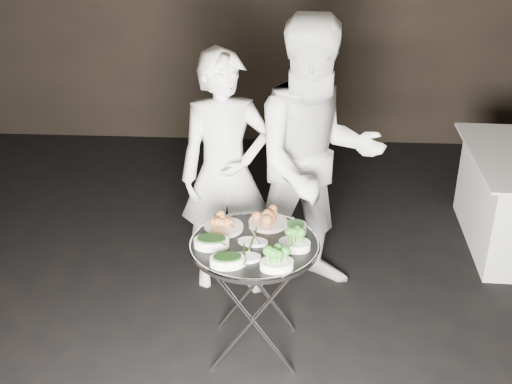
# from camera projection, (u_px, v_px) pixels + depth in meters

# --- Properties ---
(floor) EXTENTS (6.00, 7.00, 0.05)m
(floor) POSITION_uv_depth(u_px,v_px,m) (249.00, 376.00, 3.57)
(floor) COLOR black
(floor) RESTS_ON ground
(tray_stand) EXTENTS (0.48, 0.40, 0.70)m
(tray_stand) POSITION_uv_depth(u_px,v_px,m) (254.00, 293.00, 3.57)
(tray_stand) COLOR silver
(tray_stand) RESTS_ON floor
(serving_tray) EXTENTS (0.71, 0.71, 0.04)m
(serving_tray) POSITION_uv_depth(u_px,v_px,m) (254.00, 245.00, 3.43)
(serving_tray) COLOR black
(serving_tray) RESTS_ON tray_stand
(potato_plate_a) EXTENTS (0.22, 0.22, 0.08)m
(potato_plate_a) POSITION_uv_depth(u_px,v_px,m) (224.00, 223.00, 3.55)
(potato_plate_a) COLOR beige
(potato_plate_a) RESTS_ON serving_tray
(potato_plate_b) EXTENTS (0.22, 0.22, 0.08)m
(potato_plate_b) POSITION_uv_depth(u_px,v_px,m) (268.00, 219.00, 3.60)
(potato_plate_b) COLOR beige
(potato_plate_b) RESTS_ON serving_tray
(greens_bowl) EXTENTS (0.12, 0.12, 0.07)m
(greens_bowl) POSITION_uv_depth(u_px,v_px,m) (295.00, 226.00, 3.53)
(greens_bowl) COLOR silver
(greens_bowl) RESTS_ON serving_tray
(asparagus_plate_a) EXTENTS (0.17, 0.11, 0.03)m
(asparagus_plate_a) POSITION_uv_depth(u_px,v_px,m) (253.00, 241.00, 3.42)
(asparagus_plate_a) COLOR silver
(asparagus_plate_a) RESTS_ON serving_tray
(asparagus_plate_b) EXTENTS (0.18, 0.11, 0.04)m
(asparagus_plate_b) POSITION_uv_depth(u_px,v_px,m) (244.00, 257.00, 3.28)
(asparagus_plate_b) COLOR silver
(asparagus_plate_b) RESTS_ON serving_tray
(spinach_bowl_a) EXTENTS (0.19, 0.13, 0.08)m
(spinach_bowl_a) POSITION_uv_depth(u_px,v_px,m) (211.00, 241.00, 3.38)
(spinach_bowl_a) COLOR silver
(spinach_bowl_a) RESTS_ON serving_tray
(spinach_bowl_b) EXTENTS (0.19, 0.14, 0.07)m
(spinach_bowl_b) POSITION_uv_depth(u_px,v_px,m) (227.00, 260.00, 3.22)
(spinach_bowl_b) COLOR silver
(spinach_bowl_b) RESTS_ON serving_tray
(broccoli_bowl_a) EXTENTS (0.19, 0.15, 0.07)m
(broccoli_bowl_a) POSITION_uv_depth(u_px,v_px,m) (295.00, 243.00, 3.37)
(broccoli_bowl_a) COLOR silver
(broccoli_bowl_a) RESTS_ON serving_tray
(broccoli_bowl_b) EXTENTS (0.19, 0.15, 0.07)m
(broccoli_bowl_b) POSITION_uv_depth(u_px,v_px,m) (277.00, 263.00, 3.20)
(broccoli_bowl_b) COLOR silver
(broccoli_bowl_b) RESTS_ON serving_tray
(serving_utensils) EXTENTS (0.57, 0.43, 0.01)m
(serving_utensils) POSITION_uv_depth(u_px,v_px,m) (258.00, 230.00, 3.47)
(serving_utensils) COLOR silver
(serving_utensils) RESTS_ON serving_tray
(waiter_left) EXTENTS (0.65, 0.51, 1.58)m
(waiter_left) POSITION_uv_depth(u_px,v_px,m) (225.00, 173.00, 4.05)
(waiter_left) COLOR silver
(waiter_left) RESTS_ON floor
(waiter_right) EXTENTS (1.03, 0.90, 1.80)m
(waiter_right) POSITION_uv_depth(u_px,v_px,m) (316.00, 161.00, 3.95)
(waiter_right) COLOR silver
(waiter_right) RESTS_ON floor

